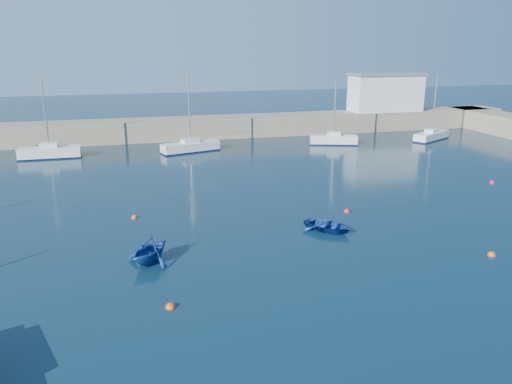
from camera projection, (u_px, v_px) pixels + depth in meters
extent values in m
plane|color=#0C2536|center=(286.00, 321.00, 22.09)|extent=(220.00, 220.00, 0.00)
cube|color=gray|center=(174.00, 129.00, 64.30)|extent=(96.00, 4.50, 2.60)
cube|color=silver|center=(386.00, 93.00, 70.66)|extent=(10.00, 4.00, 5.00)
cube|color=silver|center=(50.00, 153.00, 53.52)|extent=(6.33, 1.78, 1.20)
cylinder|color=#B7BABC|center=(45.00, 113.00, 52.31)|extent=(0.18, 0.18, 7.28)
cube|color=silver|center=(191.00, 147.00, 56.69)|extent=(6.86, 3.63, 1.07)
cylinder|color=#B7BABC|center=(189.00, 109.00, 55.46)|extent=(0.16, 0.16, 7.59)
cube|color=silver|center=(334.00, 140.00, 60.84)|extent=(5.89, 3.29, 1.12)
cylinder|color=#B7BABC|center=(335.00, 108.00, 59.75)|extent=(0.17, 0.17, 6.53)
cube|color=silver|center=(431.00, 136.00, 63.65)|extent=(6.24, 4.54, 1.01)
cylinder|color=#B7BABC|center=(435.00, 104.00, 62.50)|extent=(0.15, 0.15, 7.11)
imported|color=navy|center=(328.00, 226.00, 32.74)|extent=(3.85, 3.98, 0.67)
imported|color=navy|center=(149.00, 250.00, 27.79)|extent=(3.90, 3.93, 1.57)
sphere|color=#ED490C|center=(171.00, 308.00, 23.25)|extent=(0.47, 0.47, 0.47)
sphere|color=red|center=(347.00, 212.00, 36.51)|extent=(0.48, 0.48, 0.48)
sphere|color=#ED490C|center=(492.00, 255.00, 28.98)|extent=(0.48, 0.48, 0.48)
sphere|color=#ED490C|center=(134.00, 218.00, 35.20)|extent=(0.45, 0.45, 0.45)
sphere|color=red|center=(492.00, 183.00, 44.11)|extent=(0.48, 0.48, 0.48)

